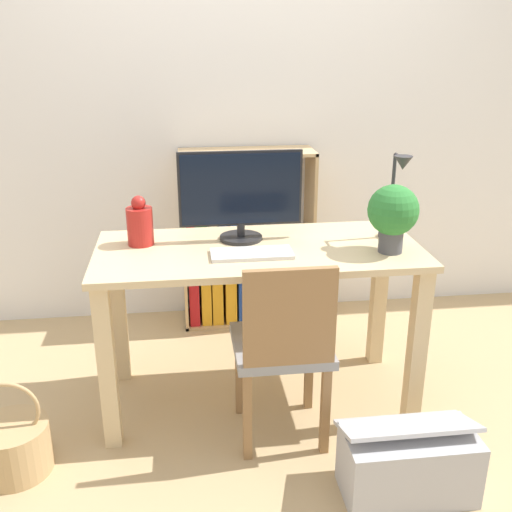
# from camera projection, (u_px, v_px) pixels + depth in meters

# --- Properties ---
(ground_plane) EXTENTS (10.00, 10.00, 0.00)m
(ground_plane) POSITION_uv_depth(u_px,v_px,m) (259.00, 397.00, 2.92)
(ground_plane) COLOR tan
(wall_back) EXTENTS (8.00, 0.05, 2.60)m
(wall_back) POSITION_uv_depth(u_px,v_px,m) (235.00, 100.00, 3.42)
(wall_back) COLOR white
(wall_back) RESTS_ON ground_plane
(desk) EXTENTS (1.44, 0.65, 0.77)m
(desk) POSITION_uv_depth(u_px,v_px,m) (259.00, 278.00, 2.70)
(desk) COLOR #D8BC8C
(desk) RESTS_ON ground_plane
(monitor) EXTENTS (0.56, 0.20, 0.41)m
(monitor) POSITION_uv_depth(u_px,v_px,m) (240.00, 192.00, 2.67)
(monitor) COLOR #232326
(monitor) RESTS_ON desk
(keyboard) EXTENTS (0.35, 0.15, 0.02)m
(keyboard) POSITION_uv_depth(u_px,v_px,m) (252.00, 254.00, 2.55)
(keyboard) COLOR silver
(keyboard) RESTS_ON desk
(vase) EXTENTS (0.12, 0.12, 0.22)m
(vase) POSITION_uv_depth(u_px,v_px,m) (140.00, 224.00, 2.65)
(vase) COLOR #B2231E
(vase) RESTS_ON desk
(desk_lamp) EXTENTS (0.10, 0.19, 0.40)m
(desk_lamp) POSITION_uv_depth(u_px,v_px,m) (397.00, 189.00, 2.64)
(desk_lamp) COLOR #2D2D33
(desk_lamp) RESTS_ON desk
(potted_plant) EXTENTS (0.22, 0.22, 0.30)m
(potted_plant) POSITION_uv_depth(u_px,v_px,m) (393.00, 213.00, 2.53)
(potted_plant) COLOR #4C4C51
(potted_plant) RESTS_ON desk
(chair) EXTENTS (0.40, 0.40, 0.85)m
(chair) POSITION_uv_depth(u_px,v_px,m) (284.00, 345.00, 2.45)
(chair) COLOR gray
(chair) RESTS_ON ground_plane
(bookshelf) EXTENTS (0.77, 0.28, 1.04)m
(bookshelf) POSITION_uv_depth(u_px,v_px,m) (225.00, 248.00, 3.54)
(bookshelf) COLOR tan
(bookshelf) RESTS_ON ground_plane
(basket) EXTENTS (0.29, 0.29, 0.41)m
(basket) POSITION_uv_depth(u_px,v_px,m) (13.00, 446.00, 2.40)
(basket) COLOR tan
(basket) RESTS_ON ground_plane
(storage_box) EXTENTS (0.51, 0.29, 0.32)m
(storage_box) POSITION_uv_depth(u_px,v_px,m) (408.00, 462.00, 2.27)
(storage_box) COLOR #B2B2B7
(storage_box) RESTS_ON ground_plane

